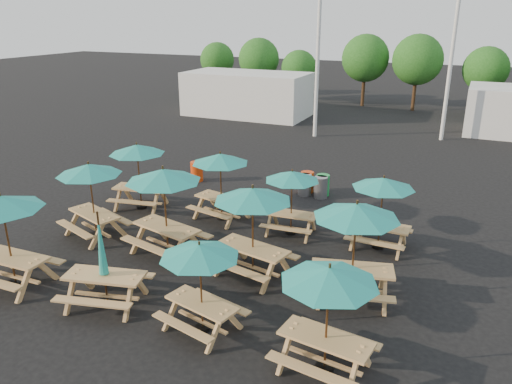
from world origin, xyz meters
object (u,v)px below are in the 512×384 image
at_px(picnic_unit_11, 383,188).
at_px(waste_bin_4, 321,187).
at_px(waste_bin_2, 305,185).
at_px(picnic_unit_10, 356,218).
at_px(picnic_unit_0, 2,209).
at_px(picnic_unit_9, 329,283).
at_px(picnic_unit_3, 104,268).
at_px(picnic_unit_5, 220,163).
at_px(picnic_unit_4, 164,181).
at_px(picnic_unit_7, 253,201).
at_px(picnic_unit_6, 200,257).
at_px(picnic_unit_2, 137,154).
at_px(waste_bin_1, 307,182).
at_px(picnic_unit_1, 89,174).
at_px(picnic_unit_8, 292,180).
at_px(waste_bin_3, 323,185).

height_order(picnic_unit_11, waste_bin_4, picnic_unit_11).
bearing_deg(waste_bin_2, picnic_unit_10, -62.45).
xyz_separation_m(picnic_unit_0, picnic_unit_10, (7.87, 2.81, 0.04)).
relative_size(picnic_unit_9, waste_bin_2, 2.81).
distance_m(picnic_unit_0, picnic_unit_3, 2.92).
bearing_deg(picnic_unit_5, picnic_unit_11, 11.66).
xyz_separation_m(picnic_unit_4, waste_bin_2, (1.98, 6.19, -1.77)).
relative_size(picnic_unit_3, picnic_unit_7, 0.97).
xyz_separation_m(picnic_unit_0, picnic_unit_6, (5.26, 0.26, -0.30)).
distance_m(picnic_unit_2, picnic_unit_10, 8.64).
relative_size(picnic_unit_11, waste_bin_1, 2.72).
xyz_separation_m(picnic_unit_1, waste_bin_1, (4.61, 6.46, -1.59)).
height_order(picnic_unit_2, picnic_unit_4, picnic_unit_4).
height_order(waste_bin_2, waste_bin_4, same).
relative_size(picnic_unit_0, waste_bin_4, 3.03).
relative_size(picnic_unit_7, picnic_unit_10, 0.99).
bearing_deg(waste_bin_1, picnic_unit_0, -115.15).
height_order(picnic_unit_4, picnic_unit_7, picnic_unit_4).
xyz_separation_m(picnic_unit_9, waste_bin_2, (-3.52, 9.16, -1.51)).
relative_size(waste_bin_1, waste_bin_4, 1.00).
relative_size(waste_bin_1, waste_bin_2, 1.00).
distance_m(picnic_unit_5, picnic_unit_9, 7.88).
relative_size(picnic_unit_2, waste_bin_2, 2.90).
xyz_separation_m(picnic_unit_5, waste_bin_2, (1.77, 3.32, -1.53)).
bearing_deg(picnic_unit_7, picnic_unit_3, -121.95).
xyz_separation_m(picnic_unit_1, picnic_unit_6, (5.37, -2.86, -0.23)).
distance_m(picnic_unit_2, picnic_unit_4, 3.85).
bearing_deg(waste_bin_2, picnic_unit_5, -118.06).
bearing_deg(picnic_unit_3, picnic_unit_7, 32.59).
bearing_deg(picnic_unit_10, picnic_unit_11, 74.33).
distance_m(picnic_unit_7, picnic_unit_8, 2.87).
relative_size(picnic_unit_5, waste_bin_3, 2.84).
height_order(picnic_unit_4, waste_bin_1, picnic_unit_4).
bearing_deg(picnic_unit_11, picnic_unit_4, -150.58).
xyz_separation_m(picnic_unit_1, picnic_unit_8, (5.38, 2.62, -0.25)).
distance_m(picnic_unit_6, waste_bin_4, 9.05).
relative_size(picnic_unit_8, picnic_unit_9, 0.91).
height_order(picnic_unit_1, waste_bin_3, picnic_unit_1).
height_order(picnic_unit_5, waste_bin_1, picnic_unit_5).
relative_size(picnic_unit_6, picnic_unit_7, 0.85).
bearing_deg(picnic_unit_6, waste_bin_3, 104.10).
bearing_deg(picnic_unit_9, waste_bin_2, 118.72).
bearing_deg(picnic_unit_9, picnic_unit_2, 153.91).
bearing_deg(picnic_unit_2, picnic_unit_8, -9.05).
distance_m(picnic_unit_10, waste_bin_3, 7.40).
distance_m(picnic_unit_5, picnic_unit_8, 2.53).
bearing_deg(picnic_unit_9, waste_bin_1, 118.11).
distance_m(picnic_unit_8, waste_bin_4, 3.73).
height_order(picnic_unit_0, picnic_unit_10, picnic_unit_10).
distance_m(picnic_unit_2, picnic_unit_7, 6.20).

